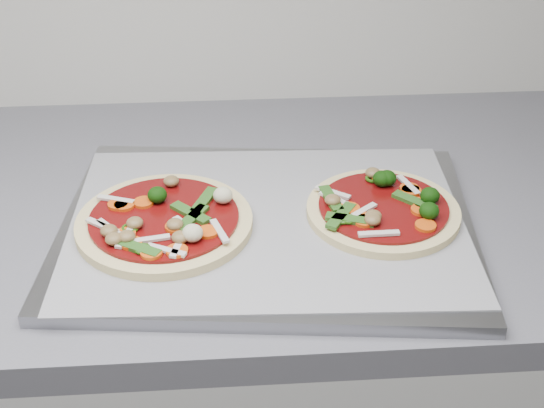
{
  "coord_description": "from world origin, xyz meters",
  "views": [
    {
      "loc": [
        0.0,
        0.45,
        1.43
      ],
      "look_at": [
        0.06,
        1.23,
        0.93
      ],
      "focal_mm": 50.0,
      "sensor_mm": 36.0,
      "label": 1
    }
  ],
  "objects": [
    {
      "name": "countertop",
      "position": [
        0.0,
        1.3,
        0.88
      ],
      "size": [
        3.6,
        0.6,
        0.04
      ],
      "primitive_type": "cube",
      "color": "slate",
      "rests_on": "base_cabinet"
    },
    {
      "name": "parchment",
      "position": [
        0.05,
        1.22,
        0.92
      ],
      "size": [
        0.49,
        0.37,
        0.0
      ],
      "primitive_type": "cube",
      "rotation": [
        0.0,
        0.0,
        -0.04
      ],
      "color": "#99989E",
      "rests_on": "baking_tray"
    },
    {
      "name": "pizza_left",
      "position": [
        -0.07,
        1.21,
        0.93
      ],
      "size": [
        0.26,
        0.26,
        0.04
      ],
      "rotation": [
        0.0,
        0.0,
        0.28
      ],
      "color": "beige",
      "rests_on": "parchment"
    },
    {
      "name": "baking_tray",
      "position": [
        0.05,
        1.22,
        0.91
      ],
      "size": [
        0.53,
        0.42,
        0.02
      ],
      "primitive_type": "cube",
      "rotation": [
        0.0,
        0.0,
        -0.1
      ],
      "color": "gray",
      "rests_on": "countertop"
    },
    {
      "name": "pizza_right",
      "position": [
        0.2,
        1.22,
        0.93
      ],
      "size": [
        0.23,
        0.23,
        0.03
      ],
      "rotation": [
        0.0,
        0.0,
        0.29
      ],
      "color": "beige",
      "rests_on": "parchment"
    }
  ]
}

